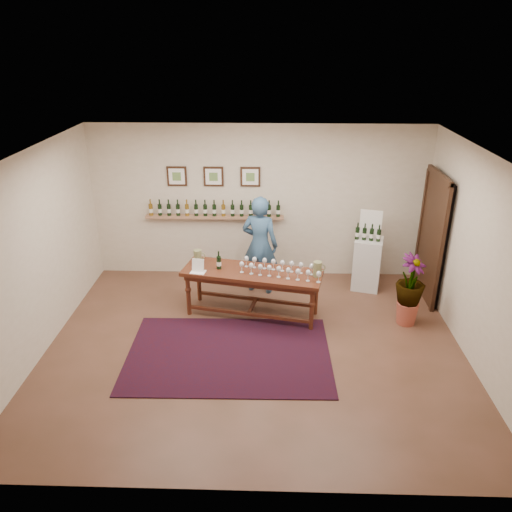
{
  "coord_description": "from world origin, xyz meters",
  "views": [
    {
      "loc": [
        0.21,
        -6.09,
        4.16
      ],
      "look_at": [
        0.0,
        0.8,
        1.1
      ],
      "focal_mm": 35.0,
      "sensor_mm": 36.0,
      "label": 1
    }
  ],
  "objects_px": {
    "tasting_table": "(252,278)",
    "display_pedestal": "(367,264)",
    "potted_plant": "(410,290)",
    "person": "(260,245)"
  },
  "relations": [
    {
      "from": "tasting_table",
      "to": "person",
      "type": "relative_size",
      "value": 1.31
    },
    {
      "from": "person",
      "to": "potted_plant",
      "type": "bearing_deg",
      "value": 172.13
    },
    {
      "from": "potted_plant",
      "to": "person",
      "type": "height_order",
      "value": "person"
    },
    {
      "from": "display_pedestal",
      "to": "potted_plant",
      "type": "height_order",
      "value": "potted_plant"
    },
    {
      "from": "display_pedestal",
      "to": "tasting_table",
      "type": "bearing_deg",
      "value": -153.27
    },
    {
      "from": "tasting_table",
      "to": "potted_plant",
      "type": "xyz_separation_m",
      "value": [
        2.43,
        -0.21,
        -0.08
      ]
    },
    {
      "from": "tasting_table",
      "to": "display_pedestal",
      "type": "height_order",
      "value": "display_pedestal"
    },
    {
      "from": "display_pedestal",
      "to": "person",
      "type": "distance_m",
      "value": 1.94
    },
    {
      "from": "potted_plant",
      "to": "tasting_table",
      "type": "bearing_deg",
      "value": 175.17
    },
    {
      "from": "tasting_table",
      "to": "display_pedestal",
      "type": "relative_size",
      "value": 2.45
    }
  ]
}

